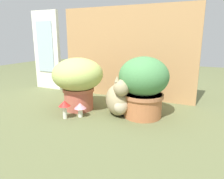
{
  "coord_description": "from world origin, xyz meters",
  "views": [
    {
      "loc": [
        0.68,
        -1.31,
        0.55
      ],
      "look_at": [
        0.06,
        0.04,
        0.18
      ],
      "focal_mm": 34.02,
      "sensor_mm": 36.0,
      "label": 1
    }
  ],
  "objects_px": {
    "leafy_planter": "(143,85)",
    "grass_planter": "(78,79)",
    "mushroom_ornament_pink": "(80,107)",
    "cat": "(118,99)",
    "mushroom_ornament_red": "(64,105)"
  },
  "relations": [
    {
      "from": "cat",
      "to": "mushroom_ornament_red",
      "type": "xyz_separation_m",
      "value": [
        -0.31,
        -0.21,
        -0.03
      ]
    },
    {
      "from": "leafy_planter",
      "to": "mushroom_ornament_red",
      "type": "distance_m",
      "value": 0.56
    },
    {
      "from": "cat",
      "to": "mushroom_ornament_red",
      "type": "bearing_deg",
      "value": -145.99
    },
    {
      "from": "grass_planter",
      "to": "mushroom_ornament_red",
      "type": "bearing_deg",
      "value": -84.11
    },
    {
      "from": "grass_planter",
      "to": "mushroom_ornament_pink",
      "type": "height_order",
      "value": "grass_planter"
    },
    {
      "from": "mushroom_ornament_pink",
      "to": "grass_planter",
      "type": "bearing_deg",
      "value": 126.47
    },
    {
      "from": "leafy_planter",
      "to": "grass_planter",
      "type": "bearing_deg",
      "value": -173.51
    },
    {
      "from": "mushroom_ornament_red",
      "to": "mushroom_ornament_pink",
      "type": "height_order",
      "value": "mushroom_ornament_red"
    },
    {
      "from": "mushroom_ornament_red",
      "to": "mushroom_ornament_pink",
      "type": "relative_size",
      "value": 1.26
    },
    {
      "from": "cat",
      "to": "mushroom_ornament_red",
      "type": "distance_m",
      "value": 0.38
    },
    {
      "from": "grass_planter",
      "to": "cat",
      "type": "xyz_separation_m",
      "value": [
        0.33,
        0.0,
        -0.12
      ]
    },
    {
      "from": "leafy_planter",
      "to": "cat",
      "type": "xyz_separation_m",
      "value": [
        -0.16,
        -0.05,
        -0.11
      ]
    },
    {
      "from": "leafy_planter",
      "to": "mushroom_ornament_pink",
      "type": "height_order",
      "value": "leafy_planter"
    },
    {
      "from": "mushroom_ornament_red",
      "to": "leafy_planter",
      "type": "bearing_deg",
      "value": 29.05
    },
    {
      "from": "grass_planter",
      "to": "leafy_planter",
      "type": "relative_size",
      "value": 0.94
    }
  ]
}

